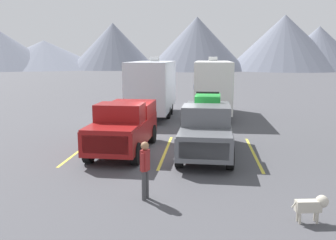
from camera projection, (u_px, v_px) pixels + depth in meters
name	position (u px, v px, depth m)	size (l,w,h in m)	color
ground_plane	(166.00, 151.00, 15.84)	(240.00, 240.00, 0.00)	#47474C
pickup_truck_a	(124.00, 125.00, 15.69)	(2.28, 5.34, 2.16)	maroon
pickup_truck_b	(207.00, 126.00, 15.44)	(2.30, 5.93, 2.53)	#595B60
lot_stripe_a	(82.00, 149.00, 16.20)	(0.12, 5.50, 0.01)	gold
lot_stripe_b	(166.00, 151.00, 15.83)	(0.12, 5.50, 0.01)	gold
lot_stripe_c	(254.00, 153.00, 15.46)	(0.12, 5.50, 0.01)	gold
camper_trailer_a	(153.00, 86.00, 24.54)	(2.59, 8.23, 4.00)	silver
camper_trailer_b	(213.00, 85.00, 24.71)	(2.38, 8.32, 4.01)	white
person_a	(145.00, 166.00, 10.39)	(0.27, 0.36, 1.70)	#3F3F42
dog	(314.00, 205.00, 9.00)	(0.92, 0.36, 0.70)	beige
mountain_ridge	(193.00, 48.00, 103.35)	(152.08, 43.07, 15.22)	slate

